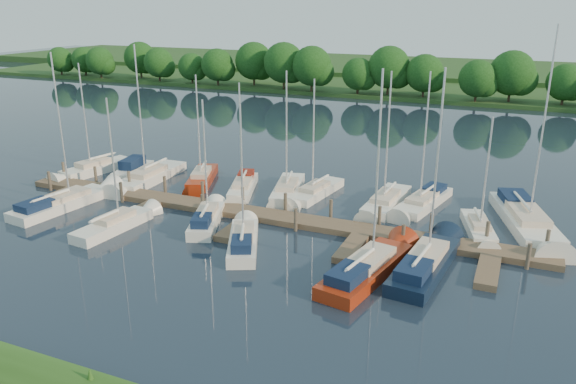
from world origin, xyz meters
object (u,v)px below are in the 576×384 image
at_px(sailboat_n_0, 94,170).
at_px(motorboat, 132,171).
at_px(sailboat_s_2, 207,220).
at_px(sailboat_n_5, 287,191).
at_px(dock, 252,217).

xyz_separation_m(sailboat_n_0, motorboat, (3.43, 1.00, 0.09)).
height_order(motorboat, sailboat_s_2, sailboat_s_2).
bearing_deg(motorboat, sailboat_s_2, 139.83).
distance_m(sailboat_n_5, sailboat_s_2, 8.43).
bearing_deg(dock, motorboat, 159.25).
height_order(dock, sailboat_s_2, sailboat_s_2).
bearing_deg(dock, sailboat_n_5, 88.80).
relative_size(dock, sailboat_s_2, 4.43).
distance_m(motorboat, sailboat_n_5, 14.78).
xyz_separation_m(dock, motorboat, (-14.65, 5.55, 0.17)).
bearing_deg(motorboat, dock, 150.84).
bearing_deg(sailboat_n_0, sailboat_n_5, -162.97).
height_order(dock, sailboat_n_5, sailboat_n_5).
bearing_deg(sailboat_s_2, motorboat, 127.76).
bearing_deg(dock, sailboat_n_0, 165.87).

